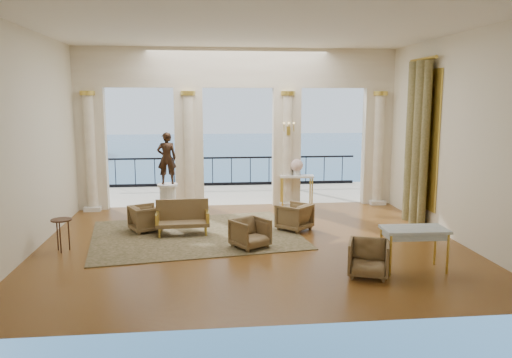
{
  "coord_description": "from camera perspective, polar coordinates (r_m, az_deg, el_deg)",
  "views": [
    {
      "loc": [
        -1.0,
        -10.41,
        3.1
      ],
      "look_at": [
        0.17,
        0.6,
        1.31
      ],
      "focal_mm": 35.0,
      "sensor_mm": 36.0,
      "label": 1
    }
  ],
  "objects": [
    {
      "name": "urn",
      "position": [
        14.34,
        4.69,
        1.49
      ],
      "size": [
        0.36,
        0.36,
        0.48
      ],
      "color": "white",
      "rests_on": "console_table"
    },
    {
      "name": "floor",
      "position": [
        10.91,
        -0.54,
        -7.34
      ],
      "size": [
        9.0,
        9.0,
        0.0
      ],
      "primitive_type": "plane",
      "color": "#50220A",
      "rests_on": "ground"
    },
    {
      "name": "balustrade",
      "position": [
        18.04,
        -2.81,
        0.58
      ],
      "size": [
        9.0,
        0.06,
        1.03
      ],
      "color": "black",
      "rests_on": "terrace"
    },
    {
      "name": "arcade",
      "position": [
        14.27,
        -2.05,
        7.09
      ],
      "size": [
        9.0,
        0.56,
        4.5
      ],
      "color": "beige",
      "rests_on": "ground"
    },
    {
      "name": "room_walls",
      "position": [
        9.35,
        0.09,
        7.81
      ],
      "size": [
        9.0,
        9.0,
        9.0
      ],
      "color": "beige",
      "rests_on": "ground"
    },
    {
      "name": "armchair_c",
      "position": [
        11.92,
        4.39,
        -4.18
      ],
      "size": [
        0.94,
        0.94,
        0.71
      ],
      "primitive_type": "imported",
      "rotation": [
        0.0,
        0.0,
        -2.35
      ],
      "color": "#42321C",
      "rests_on": "ground"
    },
    {
      "name": "sea",
      "position": [
        71.0,
        -5.21,
        1.78
      ],
      "size": [
        160.0,
        160.0,
        0.0
      ],
      "primitive_type": "plane",
      "color": "#254E8A",
      "rests_on": "ground"
    },
    {
      "name": "rug",
      "position": [
        11.63,
        -6.9,
        -6.31
      ],
      "size": [
        5.09,
        4.22,
        0.02
      ],
      "primitive_type": "cube",
      "rotation": [
        0.0,
        0.0,
        0.15
      ],
      "color": "#2C3217",
      "rests_on": "ground"
    },
    {
      "name": "curtain",
      "position": [
        13.07,
        17.85,
        3.99
      ],
      "size": [
        0.33,
        1.4,
        4.09
      ],
      "color": "brown",
      "rests_on": "ground"
    },
    {
      "name": "armchair_d",
      "position": [
        12.04,
        -12.46,
        -4.28
      ],
      "size": [
        0.86,
        0.88,
        0.69
      ],
      "primitive_type": "imported",
      "rotation": [
        0.0,
        0.0,
        2.03
      ],
      "color": "#42321C",
      "rests_on": "ground"
    },
    {
      "name": "side_table",
      "position": [
        10.95,
        -21.35,
        -4.78
      ],
      "size": [
        0.42,
        0.42,
        0.68
      ],
      "color": "black",
      "rests_on": "ground"
    },
    {
      "name": "window_frame",
      "position": [
        13.14,
        18.62,
        4.33
      ],
      "size": [
        0.04,
        1.6,
        3.4
      ],
      "primitive_type": "cube",
      "color": "gold",
      "rests_on": "room_walls"
    },
    {
      "name": "palm_tree",
      "position": [
        17.3,
        4.04,
        12.44
      ],
      "size": [
        2.0,
        2.0,
        4.5
      ],
      "color": "#4C3823",
      "rests_on": "terrace"
    },
    {
      "name": "armchair_a",
      "position": [
        10.5,
        -0.67,
        -6.06
      ],
      "size": [
        0.89,
        0.88,
        0.68
      ],
      "primitive_type": "imported",
      "rotation": [
        0.0,
        0.0,
        0.58
      ],
      "color": "#42321C",
      "rests_on": "ground"
    },
    {
      "name": "console_table",
      "position": [
        14.4,
        4.67,
        -0.2
      ],
      "size": [
        1.01,
        0.49,
        0.92
      ],
      "rotation": [
        0.0,
        0.0,
        -0.12
      ],
      "color": "silver",
      "rests_on": "ground"
    },
    {
      "name": "game_table",
      "position": [
        9.53,
        17.65,
        -5.83
      ],
      "size": [
        1.17,
        0.66,
        0.79
      ],
      "rotation": [
        0.0,
        0.0,
        -0.03
      ],
      "color": "#A3BBCA",
      "rests_on": "ground"
    },
    {
      "name": "headland",
      "position": [
        85.69,
        -25.9,
        4.18
      ],
      "size": [
        22.0,
        18.0,
        6.0
      ],
      "primitive_type": "cube",
      "color": "black",
      "rests_on": "sea"
    },
    {
      "name": "terrace",
      "position": [
        16.54,
        -2.48,
        -1.81
      ],
      "size": [
        10.0,
        3.6,
        0.1
      ],
      "primitive_type": "cube",
      "color": "beige",
      "rests_on": "ground"
    },
    {
      "name": "wall_sconce",
      "position": [
        14.15,
        3.74,
        5.62
      ],
      "size": [
        0.3,
        0.11,
        0.33
      ],
      "color": "gold",
      "rests_on": "arcade"
    },
    {
      "name": "pedestal",
      "position": [
        12.69,
        -10.02,
        -2.87
      ],
      "size": [
        0.55,
        0.55,
        1.0
      ],
      "color": "silver",
      "rests_on": "ground"
    },
    {
      "name": "settee",
      "position": [
        11.62,
        -8.39,
        -4.38
      ],
      "size": [
        1.23,
        0.57,
        0.8
      ],
      "rotation": [
        0.0,
        0.0,
        0.05
      ],
      "color": "#42321C",
      "rests_on": "ground"
    },
    {
      "name": "statue",
      "position": [
        12.51,
        -10.17,
        2.35
      ],
      "size": [
        0.51,
        0.37,
        1.29
      ],
      "primitive_type": "imported",
      "rotation": [
        0.0,
        0.0,
        3.29
      ],
      "color": "#301F15",
      "rests_on": "pedestal"
    },
    {
      "name": "armchair_b",
      "position": [
        9.09,
        12.75,
        -8.66
      ],
      "size": [
        0.87,
        0.84,
        0.71
      ],
      "primitive_type": "imported",
      "rotation": [
        0.0,
        0.0,
        -0.35
      ],
      "color": "#42321C",
      "rests_on": "ground"
    }
  ]
}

